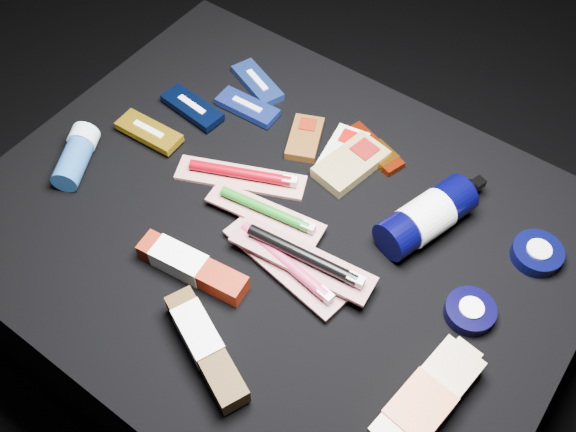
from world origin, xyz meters
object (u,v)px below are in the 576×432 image
Objects in this scene: bodywash_bottle at (425,401)px; deodorant_stick at (76,156)px; lotion_bottle at (426,217)px; toothpaste_carton_red at (188,265)px.

deodorant_stick is (-0.71, 0.03, 0.00)m from bodywash_bottle.
bodywash_bottle is (0.15, -0.26, -0.02)m from lotion_bottle.
toothpaste_carton_red is (0.30, -0.05, -0.01)m from deodorant_stick.
lotion_bottle is 1.18× the size of toothpaste_carton_red.
bodywash_bottle is at bearing -43.84° from lotion_bottle.
lotion_bottle reaches higher than toothpaste_carton_red.
lotion_bottle is at bearing -4.69° from deodorant_stick.
toothpaste_carton_red is at bearing -169.14° from bodywash_bottle.
bodywash_bottle reaches higher than toothpaste_carton_red.
deodorant_stick is at bearing -140.14° from lotion_bottle.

